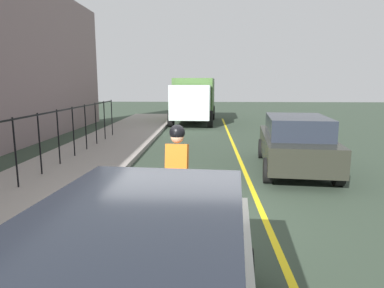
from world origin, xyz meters
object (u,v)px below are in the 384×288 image
traffic_cone_near (59,237)px  traffic_cone_far (114,192)px  patrol_sedan (295,142)px  box_truck_background (194,98)px  cyclist_lead (177,179)px

traffic_cone_near → traffic_cone_far: traffic_cone_near is taller
patrol_sedan → box_truck_background: size_ratio=0.67×
box_truck_background → traffic_cone_near: 17.47m
traffic_cone_near → traffic_cone_far: size_ratio=1.04×
cyclist_lead → traffic_cone_near: size_ratio=3.67×
box_truck_background → traffic_cone_near: box_truck_background is taller
patrol_sedan → traffic_cone_far: size_ratio=9.59×
cyclist_lead → traffic_cone_far: cyclist_lead is taller
cyclist_lead → traffic_cone_far: size_ratio=3.83×
cyclist_lead → traffic_cone_near: (-0.88, 1.69, -0.66)m
traffic_cone_far → box_truck_background: bearing=-4.2°
traffic_cone_near → patrol_sedan: bearing=-42.4°
box_truck_background → traffic_cone_near: size_ratio=13.68×
cyclist_lead → traffic_cone_near: bearing=121.5°
cyclist_lead → traffic_cone_near: 2.02m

